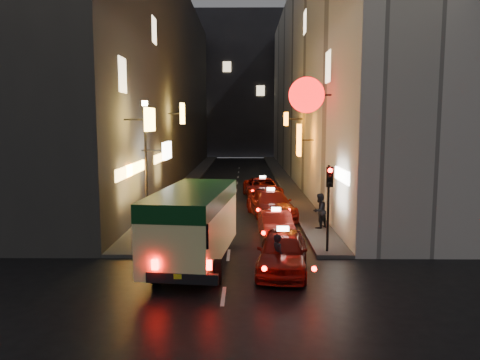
{
  "coord_description": "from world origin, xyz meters",
  "views": [
    {
      "loc": [
        0.65,
        -9.87,
        5.34
      ],
      "look_at": [
        0.42,
        13.0,
        2.51
      ],
      "focal_mm": 35.0,
      "sensor_mm": 36.0,
      "label": 1
    }
  ],
  "objects_px": {
    "taxi_near": "(283,248)",
    "lamp_post": "(146,155)",
    "traffic_light": "(329,190)",
    "pedestrian_crossing": "(278,253)",
    "minibus": "(193,218)"
  },
  "relations": [
    {
      "from": "pedestrian_crossing",
      "to": "traffic_light",
      "type": "xyz_separation_m",
      "value": [
        2.2,
        2.76,
        1.81
      ]
    },
    {
      "from": "lamp_post",
      "to": "taxi_near",
      "type": "bearing_deg",
      "value": -46.43
    },
    {
      "from": "minibus",
      "to": "lamp_post",
      "type": "xyz_separation_m",
      "value": [
        -2.94,
        5.76,
        1.92
      ]
    },
    {
      "from": "taxi_near",
      "to": "pedestrian_crossing",
      "type": "bearing_deg",
      "value": -106.56
    },
    {
      "from": "pedestrian_crossing",
      "to": "traffic_light",
      "type": "relative_size",
      "value": 0.5
    },
    {
      "from": "taxi_near",
      "to": "pedestrian_crossing",
      "type": "height_order",
      "value": "taxi_near"
    },
    {
      "from": "minibus",
      "to": "pedestrian_crossing",
      "type": "relative_size",
      "value": 3.93
    },
    {
      "from": "pedestrian_crossing",
      "to": "lamp_post",
      "type": "relative_size",
      "value": 0.28
    },
    {
      "from": "taxi_near",
      "to": "pedestrian_crossing",
      "type": "relative_size",
      "value": 3.22
    },
    {
      "from": "taxi_near",
      "to": "lamp_post",
      "type": "distance_m",
      "value": 9.47
    },
    {
      "from": "pedestrian_crossing",
      "to": "lamp_post",
      "type": "bearing_deg",
      "value": 14.51
    },
    {
      "from": "traffic_light",
      "to": "lamp_post",
      "type": "relative_size",
      "value": 0.56
    },
    {
      "from": "taxi_near",
      "to": "traffic_light",
      "type": "xyz_separation_m",
      "value": [
        1.98,
        2.01,
        1.82
      ]
    },
    {
      "from": "minibus",
      "to": "traffic_light",
      "type": "relative_size",
      "value": 1.97
    },
    {
      "from": "traffic_light",
      "to": "pedestrian_crossing",
      "type": "bearing_deg",
      "value": -128.57
    }
  ]
}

